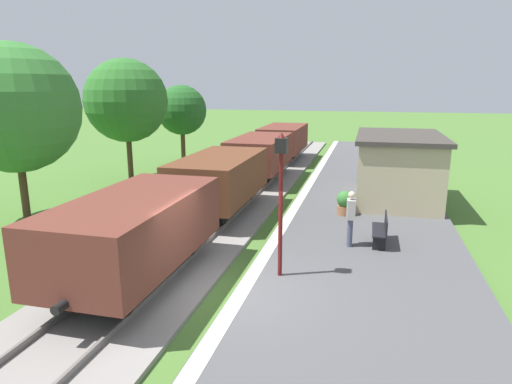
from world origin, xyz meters
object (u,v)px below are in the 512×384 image
at_px(station_hut, 398,167).
at_px(tree_trackside_mid, 14,108).
at_px(freight_train, 243,166).
at_px(bench_down_platform, 378,168).
at_px(tree_trackside_far, 126,101).
at_px(lamp_post_near, 281,179).
at_px(tree_field_left, 182,110).
at_px(bench_near_hut, 382,229).
at_px(person_waiting, 351,216).
at_px(potted_planter, 345,202).

xyz_separation_m(station_hut, tree_trackside_mid, (-13.73, -5.95, 2.58)).
distance_m(freight_train, bench_down_platform, 7.78).
height_order(tree_trackside_mid, tree_trackside_far, tree_trackside_mid).
relative_size(bench_down_platform, lamp_post_near, 0.41).
bearing_deg(tree_field_left, bench_down_platform, -11.24).
height_order(freight_train, lamp_post_near, lamp_post_near).
xyz_separation_m(freight_train, tree_field_left, (-6.07, 7.22, 2.08)).
bearing_deg(lamp_post_near, tree_field_left, 120.73).
height_order(station_hut, tree_trackside_far, tree_trackside_far).
bearing_deg(tree_trackside_far, bench_near_hut, -30.42).
distance_m(person_waiting, potted_planter, 3.44).
height_order(lamp_post_near, tree_trackside_mid, tree_trackside_mid).
bearing_deg(station_hut, freight_train, -178.43).
bearing_deg(tree_trackside_far, person_waiting, -33.76).
xyz_separation_m(freight_train, tree_trackside_far, (-6.79, 1.77, 2.85)).
bearing_deg(potted_planter, bench_down_platform, 80.48).
relative_size(bench_down_platform, tree_field_left, 0.30).
bearing_deg(lamp_post_near, tree_trackside_far, 134.03).
xyz_separation_m(person_waiting, potted_planter, (-0.33, 3.39, -0.46)).
xyz_separation_m(station_hut, person_waiting, (-1.67, -6.39, -0.47)).
height_order(station_hut, lamp_post_near, lamp_post_near).
relative_size(person_waiting, lamp_post_near, 0.46).
xyz_separation_m(potted_planter, tree_trackside_mid, (-11.74, -2.96, 3.51)).
relative_size(freight_train, tree_trackside_mid, 3.96).
xyz_separation_m(station_hut, tree_field_left, (-12.87, 7.03, 1.82)).
height_order(potted_planter, lamp_post_near, lamp_post_near).
height_order(station_hut, bench_down_platform, station_hut).
bearing_deg(freight_train, person_waiting, -50.38).
bearing_deg(bench_down_platform, bench_near_hut, -90.00).
bearing_deg(tree_trackside_far, potted_planter, -21.55).
bearing_deg(tree_field_left, station_hut, -28.65).
height_order(freight_train, potted_planter, freight_train).
distance_m(lamp_post_near, tree_field_left, 18.72).
xyz_separation_m(lamp_post_near, tree_trackside_mid, (-10.42, 3.10, 1.43)).
bearing_deg(tree_trackside_mid, tree_field_left, 86.20).
bearing_deg(tree_field_left, freight_train, -49.93).
xyz_separation_m(freight_train, potted_planter, (4.80, -2.81, -0.67)).
distance_m(lamp_post_near, tree_trackside_far, 14.85).
bearing_deg(freight_train, bench_down_platform, 38.33).
xyz_separation_m(bench_near_hut, bench_down_platform, (0.00, 10.59, 0.00)).
bearing_deg(tree_field_left, lamp_post_near, -59.27).
xyz_separation_m(freight_train, lamp_post_near, (3.49, -8.86, 1.41)).
distance_m(bench_down_platform, tree_field_left, 12.69).
height_order(freight_train, person_waiting, freight_train).
relative_size(freight_train, lamp_post_near, 7.03).
xyz_separation_m(bench_near_hut, potted_planter, (-1.28, 2.98, 0.00)).
distance_m(station_hut, tree_trackside_far, 13.92).
xyz_separation_m(tree_trackside_mid, tree_field_left, (0.86, 12.98, -0.75)).
distance_m(person_waiting, tree_trackside_mid, 12.46).
distance_m(bench_down_platform, person_waiting, 11.06).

